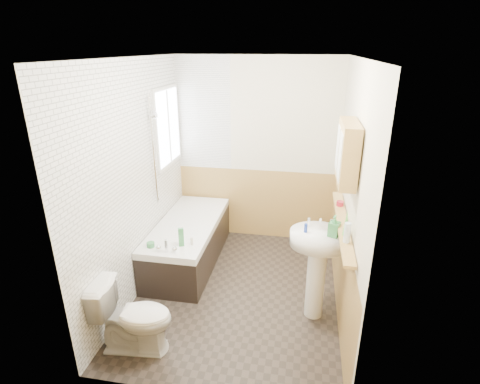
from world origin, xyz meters
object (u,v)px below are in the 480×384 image
(sink, at_px, (318,257))
(pine_shelf, at_px, (342,223))
(toilet, at_px, (134,317))
(medicine_cabinet, at_px, (347,153))
(bathtub, at_px, (189,241))

(sink, height_order, pine_shelf, sink)
(toilet, bearing_deg, pine_shelf, -72.00)
(medicine_cabinet, bearing_deg, sink, 175.58)
(pine_shelf, height_order, medicine_cabinet, medicine_cabinet)
(toilet, height_order, medicine_cabinet, medicine_cabinet)
(toilet, bearing_deg, medicine_cabinet, -72.51)
(bathtub, height_order, pine_shelf, pine_shelf)
(toilet, distance_m, sink, 1.80)
(bathtub, bearing_deg, toilet, -91.13)
(sink, distance_m, medicine_cabinet, 1.07)
(toilet, height_order, sink, sink)
(pine_shelf, xyz_separation_m, medicine_cabinet, (-0.03, -0.03, 0.69))
(bathtub, distance_m, toilet, 1.52)
(toilet, distance_m, pine_shelf, 2.08)
(bathtub, bearing_deg, pine_shelf, -22.95)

